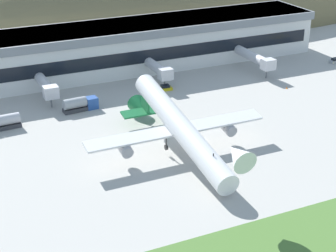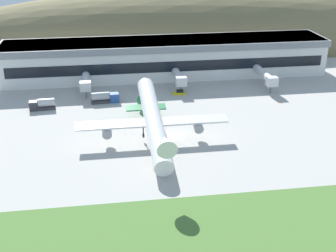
{
  "view_description": "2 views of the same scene",
  "coord_description": "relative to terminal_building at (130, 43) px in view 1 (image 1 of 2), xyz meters",
  "views": [
    {
      "loc": [
        -48.7,
        -91.89,
        50.36
      ],
      "look_at": [
        -6.85,
        -2.01,
        5.76
      ],
      "focal_mm": 60.0,
      "sensor_mm": 36.0,
      "label": 1
    },
    {
      "loc": [
        -17.15,
        -106.98,
        49.41
      ],
      "look_at": [
        -1.68,
        -4.48,
        4.51
      ],
      "focal_mm": 50.0,
      "sensor_mm": 36.0,
      "label": 2
    }
  ],
  "objects": [
    {
      "name": "fuel_truck",
      "position": [
        -22.2,
        -24.59,
        -5.58
      ],
      "size": [
        8.48,
        3.1,
        3.3
      ],
      "color": "#264C99",
      "rests_on": "ground_plane"
    },
    {
      "name": "hill_backdrop",
      "position": [
        22.76,
        42.13,
        -7.14
      ],
      "size": [
        255.16,
        60.65,
        49.46
      ],
      "primitive_type": "ellipsoid",
      "color": "olive",
      "rests_on": "ground_plane"
    },
    {
      "name": "terminal_building",
      "position": [
        0.0,
        0.0,
        0.0
      ],
      "size": [
        112.34,
        18.95,
        12.61
      ],
      "color": "white",
      "rests_on": "ground_plane"
    },
    {
      "name": "jetway_2",
      "position": [
        30.07,
        -18.18,
        -3.15
      ],
      "size": [
        3.38,
        16.8,
        5.43
      ],
      "color": "silver",
      "rests_on": "ground_plane"
    },
    {
      "name": "service_car_1",
      "position": [
        56.44,
        -20.87,
        -6.55
      ],
      "size": [
        4.68,
        1.87,
        1.44
      ],
      "color": "#999EA3",
      "rests_on": "ground_plane"
    },
    {
      "name": "service_car_3",
      "position": [
        1.23,
        -20.68,
        -6.56
      ],
      "size": [
        3.99,
        2.18,
        1.41
      ],
      "color": "gold",
      "rests_on": "ground_plane"
    },
    {
      "name": "jetway_0",
      "position": [
        -27.78,
        -16.12,
        -3.15
      ],
      "size": [
        3.38,
        12.9,
        5.43
      ],
      "color": "silver",
      "rests_on": "ground_plane"
    },
    {
      "name": "cargo_airplane",
      "position": [
        -11.17,
        -54.36,
        -1.39
      ],
      "size": [
        37.29,
        46.68,
        12.36
      ],
      "color": "white"
    },
    {
      "name": "box_truck",
      "position": [
        -40.14,
        -27.65,
        -5.62
      ],
      "size": [
        7.44,
        2.74,
        3.21
      ],
      "color": "#333338",
      "rests_on": "ground_plane"
    },
    {
      "name": "ground_plane",
      "position": [
        -5.95,
        -50.87,
        -7.14
      ],
      "size": [
        372.59,
        372.59,
        0.0
      ],
      "primitive_type": "plane",
      "color": "#ADAAA3"
    },
    {
      "name": "traffic_cone_0",
      "position": [
        30.21,
        -32.87,
        -6.86
      ],
      "size": [
        0.52,
        0.52,
        0.58
      ],
      "color": "orange",
      "rests_on": "ground_plane"
    },
    {
      "name": "jetway_1",
      "position": [
        1.91,
        -15.83,
        -3.15
      ],
      "size": [
        3.38,
        12.37,
        5.43
      ],
      "color": "silver",
      "rests_on": "ground_plane"
    }
  ]
}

